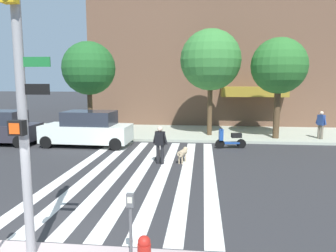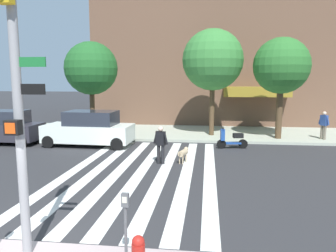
% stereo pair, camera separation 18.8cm
% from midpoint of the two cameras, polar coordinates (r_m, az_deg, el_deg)
% --- Properties ---
extents(ground_plane, '(160.00, 160.00, 0.00)m').
position_cam_midpoint_polar(ground_plane, '(13.40, -9.22, -7.64)').
color(ground_plane, '#2B2B2D').
extents(sidewalk_far, '(80.00, 6.00, 0.15)m').
position_cam_midpoint_polar(sidewalk_far, '(22.09, -2.63, -1.07)').
color(sidewalk_far, '#A3AA98').
rests_on(sidewalk_far, ground_plane).
extents(crosswalk_stripes, '(5.85, 11.66, 0.01)m').
position_cam_midpoint_polar(crosswalk_stripes, '(13.12, -4.25, -7.87)').
color(crosswalk_stripes, silver).
rests_on(crosswalk_stripes, ground_plane).
extents(traffic_light_pole, '(0.74, 0.46, 5.80)m').
position_cam_midpoint_polar(traffic_light_pole, '(6.68, -24.46, 6.50)').
color(traffic_light_pole, gray).
rests_on(traffic_light_pole, sidewalk_near).
extents(parking_meter_third_along, '(0.14, 0.11, 1.36)m').
position_cam_midpoint_polar(parking_meter_third_along, '(6.45, -6.61, -15.67)').
color(parking_meter_third_along, '#515456').
rests_on(parking_meter_third_along, sidewalk_near).
extents(parked_car_near_curb, '(4.39, 1.99, 1.89)m').
position_cam_midpoint_polar(parked_car_near_curb, '(20.64, -26.75, -0.26)').
color(parked_car_near_curb, '#2C2A33').
rests_on(parked_car_near_curb, ground_plane).
extents(parked_car_behind_first, '(4.82, 2.18, 1.92)m').
position_cam_midpoint_polar(parked_car_behind_first, '(18.30, -13.31, -0.51)').
color(parked_car_behind_first, silver).
rests_on(parked_car_behind_first, ground_plane).
extents(parked_scooter, '(1.63, 0.57, 1.11)m').
position_cam_midpoint_polar(parked_scooter, '(17.51, 11.50, -2.34)').
color(parked_scooter, black).
rests_on(parked_scooter, ground_plane).
extents(street_tree_nearest, '(3.25, 3.25, 5.78)m').
position_cam_midpoint_polar(street_tree_nearest, '(20.83, -13.08, 9.77)').
color(street_tree_nearest, '#4C3823').
rests_on(street_tree_nearest, sidewalk_far).
extents(street_tree_middle, '(3.74, 3.74, 6.52)m').
position_cam_midpoint_polar(street_tree_middle, '(20.43, 8.12, 11.36)').
color(street_tree_middle, '#4C3823').
rests_on(street_tree_middle, sidewalk_far).
extents(street_tree_further, '(3.24, 3.24, 5.88)m').
position_cam_midpoint_polar(street_tree_further, '(20.14, 19.51, 9.85)').
color(street_tree_further, '#4C3823').
rests_on(street_tree_further, sidewalk_far).
extents(pedestrian_dog_walker, '(0.70, 0.34, 1.64)m').
position_cam_midpoint_polar(pedestrian_dog_walker, '(13.98, -0.91, -2.96)').
color(pedestrian_dog_walker, black).
rests_on(pedestrian_dog_walker, ground_plane).
extents(dog_on_leash, '(0.45, 0.97, 0.65)m').
position_cam_midpoint_polar(dog_on_leash, '(14.28, 3.09, -4.72)').
color(dog_on_leash, tan).
rests_on(dog_on_leash, ground_plane).
extents(pedestrian_bystander, '(0.49, 0.62, 1.64)m').
position_cam_midpoint_polar(pedestrian_bystander, '(20.97, 25.88, 0.38)').
color(pedestrian_bystander, '#6B6051').
rests_on(pedestrian_bystander, sidewalk_far).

